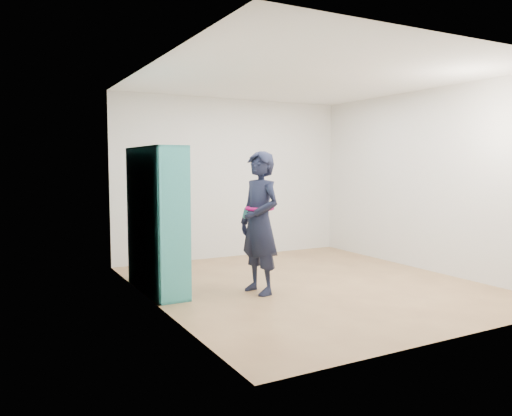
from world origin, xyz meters
TOP-DOWN VIEW (x-y plane):
  - floor at (0.00, 0.00)m, footprint 4.50×4.50m
  - ceiling at (0.00, 0.00)m, footprint 4.50×4.50m
  - wall_left at (-2.00, 0.00)m, footprint 0.02×4.50m
  - wall_right at (2.00, 0.00)m, footprint 0.02×4.50m
  - wall_back at (0.00, 2.25)m, footprint 4.00×0.02m
  - wall_front at (0.00, -2.25)m, footprint 4.00×0.02m
  - bookshelf at (-1.83, 0.60)m, footprint 0.38×1.31m
  - person at (-0.76, -0.06)m, footprint 0.50×0.67m
  - smartphone at (-0.91, 0.01)m, footprint 0.04×0.10m

SIDE VIEW (x-z plane):
  - floor at x=0.00m, z-range 0.00..0.00m
  - bookshelf at x=-1.83m, z-range -0.03..1.71m
  - person at x=-0.76m, z-range 0.00..1.69m
  - smartphone at x=-0.91m, z-range 0.89..1.02m
  - wall_left at x=-2.00m, z-range 0.00..2.60m
  - wall_right at x=2.00m, z-range 0.00..2.60m
  - wall_back at x=0.00m, z-range 0.00..2.60m
  - wall_front at x=0.00m, z-range 0.00..2.60m
  - ceiling at x=0.00m, z-range 2.60..2.60m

